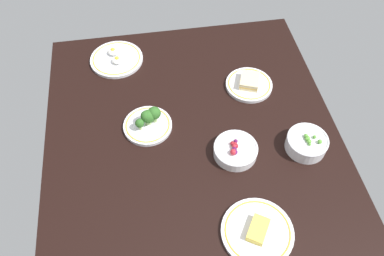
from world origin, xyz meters
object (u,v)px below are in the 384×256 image
at_px(bowl_berries, 235,150).
at_px(plate_eggs, 116,59).
at_px(plate_broccoli, 148,122).
at_px(bowl_peas, 307,143).
at_px(plate_cheese, 257,232).
at_px(plate_sandwich, 249,84).

height_order(bowl_berries, plate_eggs, bowl_berries).
height_order(plate_broccoli, bowl_peas, plate_broccoli).
relative_size(plate_cheese, bowl_peas, 1.54).
height_order(plate_sandwich, plate_eggs, plate_sandwich).
distance_m(plate_sandwich, plate_eggs, 0.57).
bearing_deg(plate_eggs, plate_cheese, -154.87).
distance_m(plate_cheese, plate_eggs, 0.93).
relative_size(plate_broccoli, bowl_peas, 1.24).
bearing_deg(plate_eggs, plate_broccoli, -164.70).
height_order(plate_broccoli, plate_sandwich, plate_broccoli).
bearing_deg(plate_broccoli, plate_sandwich, -71.56).
distance_m(plate_cheese, bowl_peas, 0.38).
height_order(plate_sandwich, bowl_peas, bowl_peas).
bearing_deg(bowl_berries, plate_cheese, -179.56).
height_order(bowl_berries, plate_sandwich, bowl_berries).
bearing_deg(plate_cheese, bowl_peas, -41.70).
distance_m(plate_broccoli, plate_eggs, 0.39).
bearing_deg(plate_broccoli, plate_cheese, -147.92).
xyz_separation_m(bowl_berries, plate_broccoli, (0.17, 0.29, 0.00)).
distance_m(plate_broccoli, bowl_peas, 0.57).
distance_m(bowl_berries, plate_sandwich, 0.33).
xyz_separation_m(plate_cheese, plate_sandwich, (0.60, -0.13, 0.00)).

